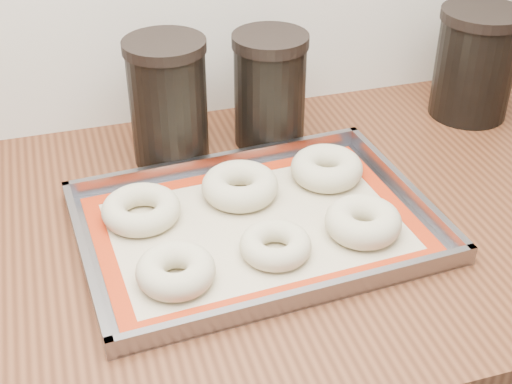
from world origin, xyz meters
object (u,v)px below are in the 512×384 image
object	(u,v)px
canister_mid	(270,89)
bagel_back_left	(141,209)
bagel_front_left	(176,271)
canister_right	(475,63)
bagel_back_mid	(240,186)
bagel_back_right	(327,168)
canister_left	(168,102)
bagel_front_mid	(276,245)
baking_tray	(256,225)
bagel_front_right	(363,222)

from	to	relation	value
canister_mid	bagel_back_left	bearing A→B (deg)	-145.02
bagel_back_left	bagel_front_left	bearing A→B (deg)	-82.33
canister_right	bagel_back_mid	bearing A→B (deg)	-162.48
bagel_back_right	canister_mid	xyz separation A→B (m)	(-0.04, 0.14, 0.07)
bagel_front_left	bagel_back_right	distance (m)	0.30
bagel_back_mid	canister_left	xyz separation A→B (m)	(-0.07, 0.14, 0.07)
canister_left	canister_right	distance (m)	0.51
bagel_back_left	bagel_back_right	size ratio (longest dim) A/B	1.01
bagel_back_left	bagel_back_mid	world-z (taller)	bagel_back_mid
bagel_front_mid	bagel_back_right	xyz separation A→B (m)	(0.13, 0.15, 0.00)
bagel_front_mid	canister_right	size ratio (longest dim) A/B	0.49
bagel_front_mid	canister_left	size ratio (longest dim) A/B	0.47
canister_left	canister_mid	size ratio (longest dim) A/B	1.07
baking_tray	bagel_back_left	distance (m)	0.16
baking_tray	bagel_back_mid	world-z (taller)	bagel_back_mid
bagel_front_right	bagel_back_right	size ratio (longest dim) A/B	0.96
bagel_front_right	canister_right	distance (m)	0.42
bagel_front_mid	bagel_back_left	size ratio (longest dim) A/B	0.86
bagel_front_left	canister_right	world-z (taller)	canister_right
bagel_front_mid	bagel_front_right	bearing A→B (deg)	4.35
baking_tray	canister_mid	bearing A→B (deg)	68.00
bagel_front_left	bagel_back_right	world-z (taller)	bagel_back_right
bagel_front_mid	canister_right	bearing A→B (deg)	32.43
bagel_front_mid	bagel_front_right	xyz separation A→B (m)	(0.12, 0.01, 0.00)
bagel_front_left	bagel_back_left	distance (m)	0.14
bagel_front_mid	canister_mid	xyz separation A→B (m)	(0.08, 0.29, 0.07)
bagel_back_right	canister_right	world-z (taller)	canister_right
bagel_back_right	canister_mid	world-z (taller)	canister_mid
bagel_back_mid	bagel_front_mid	bearing A→B (deg)	-87.08
bagel_front_left	canister_mid	distance (m)	0.38
bagel_back_mid	canister_right	world-z (taller)	canister_right
baking_tray	bagel_back_mid	xyz separation A→B (m)	(-0.00, 0.07, 0.02)
bagel_front_right	bagel_back_mid	xyz separation A→B (m)	(-0.13, 0.13, -0.00)
baking_tray	bagel_back_right	bearing A→B (deg)	31.70
bagel_front_left	bagel_back_right	bearing A→B (deg)	32.04
canister_mid	canister_right	distance (m)	0.35
bagel_back_mid	bagel_back_right	world-z (taller)	same
bagel_front_right	bagel_back_left	bearing A→B (deg)	157.08
bagel_front_left	baking_tray	bearing A→B (deg)	32.39
bagel_back_mid	bagel_back_right	distance (m)	0.13
bagel_front_left	bagel_back_mid	size ratio (longest dim) A/B	0.89
baking_tray	bagel_front_mid	world-z (taller)	bagel_front_mid
bagel_front_right	canister_mid	bearing A→B (deg)	97.99
bagel_front_right	bagel_back_mid	world-z (taller)	same
baking_tray	bagel_front_mid	xyz separation A→B (m)	(0.01, -0.06, 0.01)
bagel_back_left	canister_mid	size ratio (longest dim) A/B	0.59
bagel_front_mid	bagel_back_left	distance (m)	0.19
bagel_front_left	canister_left	xyz separation A→B (m)	(0.05, 0.29, 0.08)
bagel_front_right	bagel_back_left	size ratio (longest dim) A/B	0.95
baking_tray	bagel_front_mid	distance (m)	0.07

